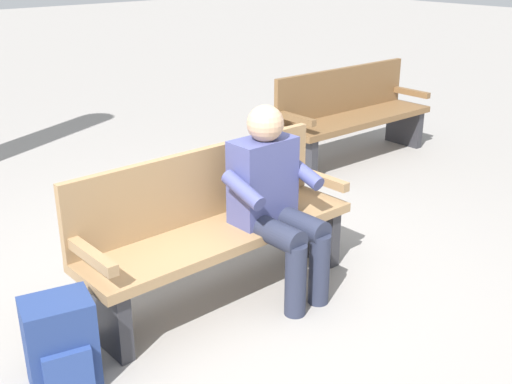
# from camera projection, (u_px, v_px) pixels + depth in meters

# --- Properties ---
(ground_plane) EXTENTS (40.00, 40.00, 0.00)m
(ground_plane) POSITION_uv_depth(u_px,v_px,m) (223.00, 295.00, 3.91)
(ground_plane) COLOR gray
(bench_near) EXTENTS (1.80, 0.49, 0.90)m
(bench_near) POSITION_uv_depth(u_px,v_px,m) (214.00, 225.00, 3.80)
(bench_near) COLOR #9E7A51
(bench_near) RESTS_ON ground
(person_seated) EXTENTS (0.57, 0.58, 1.18)m
(person_seated) POSITION_uv_depth(u_px,v_px,m) (275.00, 198.00, 3.75)
(person_seated) COLOR #474C84
(person_seated) RESTS_ON ground
(backpack) EXTENTS (0.37, 0.35, 0.48)m
(backpack) POSITION_uv_depth(u_px,v_px,m) (61.00, 345.00, 3.03)
(backpack) COLOR navy
(backpack) RESTS_ON ground
(bench_far) EXTENTS (1.81, 0.50, 0.90)m
(bench_far) POSITION_uv_depth(u_px,v_px,m) (351.00, 114.00, 6.31)
(bench_far) COLOR brown
(bench_far) RESTS_ON ground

